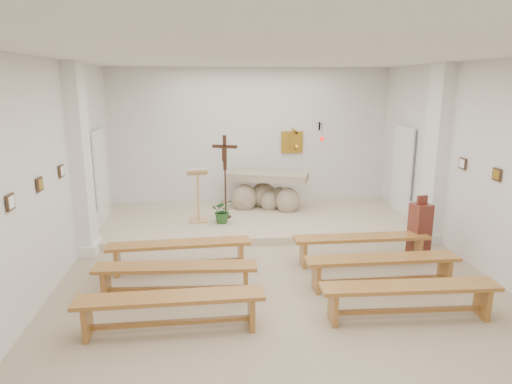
{
  "coord_description": "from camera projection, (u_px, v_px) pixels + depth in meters",
  "views": [
    {
      "loc": [
        -1.04,
        -6.43,
        3.14
      ],
      "look_at": [
        -0.22,
        1.6,
        1.19
      ],
      "focal_mm": 32.0,
      "sensor_mm": 36.0,
      "label": 1
    }
  ],
  "objects": [
    {
      "name": "ground",
      "position": [
        280.0,
        290.0,
        7.06
      ],
      "size": [
        7.0,
        10.0,
        0.0
      ],
      "primitive_type": "cube",
      "color": "tan",
      "rests_on": "ground"
    },
    {
      "name": "wall_left",
      "position": [
        33.0,
        185.0,
        6.31
      ],
      "size": [
        0.02,
        10.0,
        3.5
      ],
      "primitive_type": "cube",
      "color": "silver",
      "rests_on": "ground"
    },
    {
      "name": "wall_right",
      "position": [
        506.0,
        175.0,
        7.0
      ],
      "size": [
        0.02,
        10.0,
        3.5
      ],
      "primitive_type": "cube",
      "color": "silver",
      "rests_on": "ground"
    },
    {
      "name": "wall_back",
      "position": [
        251.0,
        139.0,
        11.48
      ],
      "size": [
        7.0,
        0.02,
        3.5
      ],
      "primitive_type": "cube",
      "color": "silver",
      "rests_on": "ground"
    },
    {
      "name": "ceiling",
      "position": [
        284.0,
        56.0,
        6.24
      ],
      "size": [
        7.0,
        10.0,
        0.02
      ],
      "primitive_type": "cube",
      "color": "silver",
      "rests_on": "wall_back"
    },
    {
      "name": "sanctuary_platform",
      "position": [
        257.0,
        220.0,
        10.43
      ],
      "size": [
        6.98,
        3.0,
        0.15
      ],
      "primitive_type": "cube",
      "color": "beige",
      "rests_on": "ground"
    },
    {
      "name": "pilaster_left",
      "position": [
        81.0,
        161.0,
        8.25
      ],
      "size": [
        0.26,
        0.55,
        3.5
      ],
      "primitive_type": "cube",
      "color": "white",
      "rests_on": "ground"
    },
    {
      "name": "pilaster_right",
      "position": [
        436.0,
        155.0,
        8.92
      ],
      "size": [
        0.26,
        0.55,
        3.5
      ],
      "primitive_type": "cube",
      "color": "white",
      "rests_on": "ground"
    },
    {
      "name": "gold_wall_relief",
      "position": [
        292.0,
        142.0,
        11.58
      ],
      "size": [
        0.55,
        0.04,
        0.55
      ],
      "primitive_type": "cube",
      "color": "gold",
      "rests_on": "wall_back"
    },
    {
      "name": "sanctuary_lamp",
      "position": [
        322.0,
        137.0,
        11.36
      ],
      "size": [
        0.11,
        0.36,
        0.44
      ],
      "color": "black",
      "rests_on": "wall_back"
    },
    {
      "name": "station_frame_left_front",
      "position": [
        10.0,
        202.0,
        5.54
      ],
      "size": [
        0.03,
        0.2,
        0.2
      ],
      "primitive_type": "cube",
      "color": "#3E2B1B",
      "rests_on": "wall_left"
    },
    {
      "name": "station_frame_left_mid",
      "position": [
        40.0,
        184.0,
        6.51
      ],
      "size": [
        0.03,
        0.2,
        0.2
      ],
      "primitive_type": "cube",
      "color": "#3E2B1B",
      "rests_on": "wall_left"
    },
    {
      "name": "station_frame_left_rear",
      "position": [
        61.0,
        171.0,
        7.48
      ],
      "size": [
        0.03,
        0.2,
        0.2
      ],
      "primitive_type": "cube",
      "color": "#3E2B1B",
      "rests_on": "wall_left"
    },
    {
      "name": "station_frame_right_mid",
      "position": [
        497.0,
        174.0,
        7.2
      ],
      "size": [
        0.03,
        0.2,
        0.2
      ],
      "primitive_type": "cube",
      "color": "#3E2B1B",
      "rests_on": "wall_right"
    },
    {
      "name": "station_frame_right_rear",
      "position": [
        463.0,
        163.0,
        8.16
      ],
      "size": [
        0.03,
        0.2,
        0.2
      ],
      "primitive_type": "cube",
      "color": "#3E2B1B",
      "rests_on": "wall_right"
    },
    {
      "name": "radiator_left",
      "position": [
        94.0,
        227.0,
        9.27
      ],
      "size": [
        0.1,
        0.85,
        0.52
      ],
      "primitive_type": "cube",
      "color": "silver",
      "rests_on": "ground"
    },
    {
      "name": "radiator_right",
      "position": [
        417.0,
        217.0,
        9.95
      ],
      "size": [
        0.1,
        0.85,
        0.52
      ],
      "primitive_type": "cube",
      "color": "silver",
      "rests_on": "ground"
    },
    {
      "name": "altar",
      "position": [
        267.0,
        193.0,
        11.01
      ],
      "size": [
        2.01,
        1.3,
        0.97
      ],
      "rotation": [
        0.0,
        0.0,
        -0.33
      ],
      "color": "tan",
      "rests_on": "sanctuary_platform"
    },
    {
      "name": "lectern",
      "position": [
        198.0,
        195.0,
        9.91
      ],
      "size": [
        0.47,
        0.41,
        1.21
      ],
      "rotation": [
        0.0,
        0.0,
        0.11
      ],
      "color": "tan",
      "rests_on": "sanctuary_platform"
    },
    {
      "name": "crucifix_stand",
      "position": [
        225.0,
        171.0,
        10.1
      ],
      "size": [
        0.55,
        0.25,
        1.87
      ],
      "rotation": [
        0.0,
        0.0,
        -0.34
      ],
      "color": "#331B10",
      "rests_on": "sanctuary_platform"
    },
    {
      "name": "potted_plant",
      "position": [
        223.0,
        211.0,
        9.9
      ],
      "size": [
        0.49,
        0.43,
        0.54
      ],
      "primitive_type": "imported",
      "rotation": [
        0.0,
        0.0,
        0.02
      ],
      "color": "#245321",
      "rests_on": "sanctuary_platform"
    },
    {
      "name": "donation_pedestal",
      "position": [
        420.0,
        230.0,
        8.28
      ],
      "size": [
        0.37,
        0.37,
        1.17
      ],
      "rotation": [
        0.0,
        0.0,
        0.21
      ],
      "color": "maroon",
      "rests_on": "ground"
    },
    {
      "name": "bench_left_front",
      "position": [
        180.0,
        249.0,
        7.72
      ],
      "size": [
        2.42,
        0.51,
        0.51
      ],
      "rotation": [
        0.0,
        0.0,
        0.05
      ],
      "color": "#A77130",
      "rests_on": "ground"
    },
    {
      "name": "bench_right_front",
      "position": [
        361.0,
        243.0,
        8.04
      ],
      "size": [
        2.4,
        0.4,
        0.51
      ],
      "rotation": [
        0.0,
        0.0,
        0.01
      ],
      "color": "#A77130",
      "rests_on": "ground"
    },
    {
      "name": "bench_left_second",
      "position": [
        176.0,
        273.0,
        6.76
      ],
      "size": [
        2.42,
        0.52,
        0.51
      ],
      "rotation": [
        0.0,
        0.0,
        -0.06
      ],
      "color": "#A77130",
      "rests_on": "ground"
    },
    {
      "name": "bench_right_second",
      "position": [
        382.0,
        265.0,
        7.08
      ],
      "size": [
        2.4,
        0.39,
        0.51
      ],
      "rotation": [
        0.0,
        0.0,
        0.0
      ],
      "color": "#A77130",
      "rests_on": "ground"
    },
    {
      "name": "bench_left_third",
      "position": [
        170.0,
        305.0,
        5.8
      ],
      "size": [
        2.41,
        0.43,
        0.51
      ],
      "rotation": [
        0.0,
        0.0,
        0.02
      ],
      "color": "#A77130",
      "rests_on": "ground"
    },
    {
      "name": "bench_right_third",
      "position": [
        409.0,
        293.0,
        6.11
      ],
      "size": [
        2.41,
        0.46,
        0.51
      ],
      "rotation": [
        0.0,
        0.0,
        -0.03
      ],
      "color": "#A77130",
      "rests_on": "ground"
    }
  ]
}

